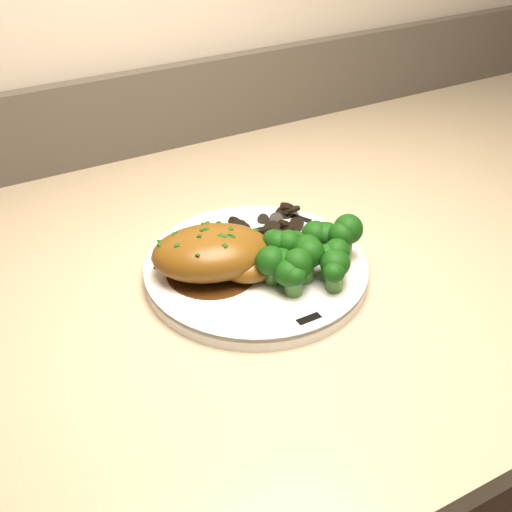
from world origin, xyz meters
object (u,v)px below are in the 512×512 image
chicken_breast (216,254)px  broccoli_florets (310,255)px  counter (417,417)px  plate (256,270)px

chicken_breast → broccoli_florets: bearing=-11.9°
counter → broccoli_florets: size_ratio=18.26×
chicken_breast → counter: bearing=20.0°
plate → broccoli_florets: 0.07m
counter → chicken_breast: size_ratio=14.06×
counter → plate: (-0.32, -0.02, 0.44)m
broccoli_florets → plate: bearing=134.3°
chicken_breast → broccoli_florets: chicken_breast is taller
plate → chicken_breast: (-0.04, 0.01, 0.03)m
chicken_breast → broccoli_florets: 0.10m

